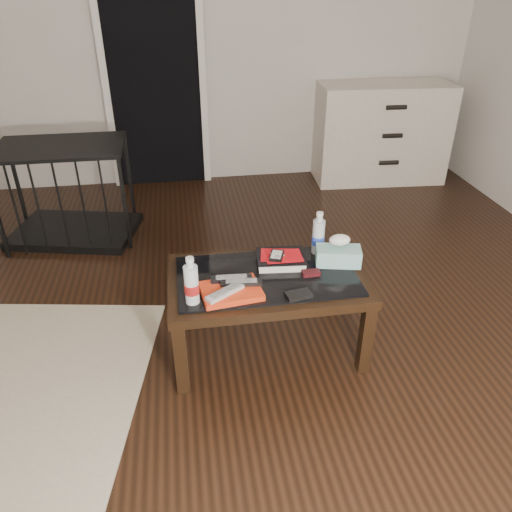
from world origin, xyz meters
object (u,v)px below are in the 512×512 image
Objects in this scene: dresser at (381,133)px; textbook at (281,259)px; water_bottle_left at (191,280)px; water_bottle_right at (319,233)px; pet_crate at (71,207)px; tissue_box at (338,256)px; coffee_table at (267,286)px.

dresser is 4.91× the size of textbook.
textbook is 0.56m from water_bottle_left.
water_bottle_right is at bearing -115.89° from dresser.
pet_crate is 2.21m from tissue_box.
coffee_table is at bearing -38.06° from pet_crate.
pet_crate is 4.40× the size of tissue_box.
pet_crate reaches higher than water_bottle_left.
pet_crate is 2.07m from water_bottle_right.
pet_crate is at bearing 116.52° from water_bottle_left.
water_bottle_left reaches higher than tissue_box.
water_bottle_left is (0.85, -1.70, 0.35)m from pet_crate.
water_bottle_right is (1.54, -1.34, 0.35)m from pet_crate.
water_bottle_left is at bearing -144.35° from textbook.
water_bottle_left is 0.80m from tissue_box.
textbook is 0.30m from tissue_box.
textbook is at bearing -159.01° from water_bottle_right.
tissue_box is at bearing -112.92° from dresser.
textbook is at bearing -119.20° from dresser.
pet_crate is 4.05× the size of textbook.
pet_crate is (-1.23, 1.53, -0.17)m from coffee_table.
tissue_box is (0.39, 0.05, 0.11)m from coffee_table.
coffee_table is at bearing -159.70° from tissue_box.
dresser reaches higher than water_bottle_left.
pet_crate is at bearing 138.22° from textbook.
water_bottle_left is at bearing -50.40° from pet_crate.
water_bottle_left is at bearing -152.49° from water_bottle_right.
dresser is 5.16× the size of water_bottle_left.
dresser is at bearing 56.88° from coffee_table.
pet_crate is (-2.73, -0.78, -0.22)m from dresser.
water_bottle_right reaches higher than tissue_box.
textbook is at bearing -177.08° from tissue_box.
pet_crate is 4.25× the size of water_bottle_right.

